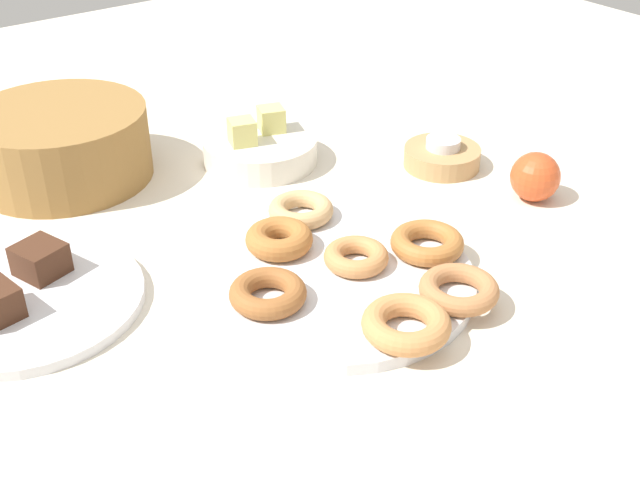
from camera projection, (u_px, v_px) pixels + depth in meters
ground_plane at (336, 284)px, 0.94m from camera, size 2.40×2.40×0.00m
donut_plate at (336, 279)px, 0.94m from camera, size 0.32×0.32×0.01m
donut_0 at (279, 239)px, 0.97m from camera, size 0.08×0.08×0.03m
donut_1 at (357, 257)px, 0.94m from camera, size 0.11×0.11×0.02m
donut_2 at (427, 243)px, 0.97m from camera, size 0.12×0.12×0.02m
donut_3 at (270, 295)px, 0.88m from camera, size 0.12×0.12×0.02m
donut_4 at (459, 289)px, 0.89m from camera, size 0.12×0.12×0.02m
donut_5 at (301, 210)px, 1.03m from camera, size 0.10×0.10×0.02m
donut_6 at (406, 324)px, 0.83m from camera, size 0.11×0.11×0.03m
cake_plate at (26, 300)px, 0.90m from camera, size 0.26×0.26×0.01m
brownie_far at (40, 259)px, 0.93m from camera, size 0.06×0.06×0.04m
candle_holder at (442, 157)px, 1.19m from camera, size 0.11×0.11×0.03m
tealight at (443, 143)px, 1.18m from camera, size 0.05×0.05×0.01m
basket at (61, 144)px, 1.14m from camera, size 0.28×0.28×0.10m
fruit_bowl at (260, 150)px, 1.20m from camera, size 0.17×0.17×0.04m
melon_chunk_left at (242, 132)px, 1.16m from camera, size 0.05×0.05×0.04m
melon_chunk_right at (271, 119)px, 1.20m from camera, size 0.05×0.05×0.04m
apple at (537, 178)px, 1.09m from camera, size 0.07×0.07×0.07m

